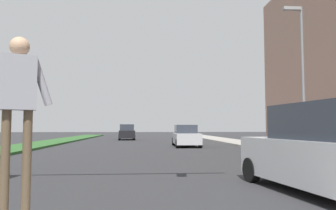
% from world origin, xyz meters
% --- Properties ---
extents(ground_plane, '(140.00, 140.00, 0.00)m').
position_xyz_m(ground_plane, '(0.00, 30.00, 0.00)').
color(ground_plane, '#2D2D30').
extents(median_strip, '(3.11, 64.00, 0.15)m').
position_xyz_m(median_strip, '(-8.05, 28.00, 0.07)').
color(median_strip, '#2D5B28').
rests_on(median_strip, ground_plane).
extents(sidewalk_right, '(3.00, 64.00, 0.15)m').
position_xyz_m(sidewalk_right, '(8.83, 28.00, 0.07)').
color(sidewalk_right, '#9E9991').
rests_on(sidewalk_right, ground_plane).
extents(street_lamp_right, '(1.02, 0.24, 7.50)m').
position_xyz_m(street_lamp_right, '(8.23, 19.44, 4.59)').
color(street_lamp_right, slate).
rests_on(street_lamp_right, sidewalk_right).
extents(pedestrian_performer, '(0.73, 0.36, 2.49)m').
position_xyz_m(pedestrian_performer, '(-1.19, 7.46, 1.66)').
color(pedestrian_performer, brown).
rests_on(pedestrian_performer, ground_plane).
extents(suv_crossing, '(2.54, 4.82, 1.97)m').
position_xyz_m(suv_crossing, '(4.24, 10.43, 0.93)').
color(suv_crossing, '#B7B7BC').
rests_on(suv_crossing, ground_plane).
extents(sedan_midblock, '(1.90, 4.49, 1.62)m').
position_xyz_m(sedan_midblock, '(3.45, 27.96, 0.76)').
color(sedan_midblock, '#B7B7BC').
rests_on(sedan_midblock, ground_plane).
extents(sedan_distant, '(2.06, 4.19, 1.77)m').
position_xyz_m(sedan_distant, '(-1.62, 41.25, 0.81)').
color(sedan_distant, black).
rests_on(sedan_distant, ground_plane).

